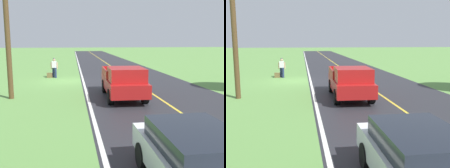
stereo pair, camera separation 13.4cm
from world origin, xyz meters
The scene contains 9 objects.
ground_plane centered at (0.00, 0.00, 0.00)m, with size 200.00×200.00×0.00m, color #609347.
road_surface centered at (-5.33, 0.00, 0.00)m, with size 8.36×120.00×0.00m, color #28282D.
lane_edge_line centered at (-1.33, 0.00, 0.01)m, with size 0.16×117.60×0.00m, color silver.
lane_centre_line centered at (-5.33, 0.00, 0.01)m, with size 0.14×117.60×0.00m, color gold.
hitchhiker_walking centered at (1.08, -2.24, 0.98)m, with size 0.62×0.53×1.75m.
suitcase_carried centered at (1.50, -2.19, 0.22)m, with size 0.20×0.46×0.44m, color brown.
pickup_truck_passing centered at (-3.35, 6.84, 0.97)m, with size 2.21×5.45×1.82m.
sedan_ahead_same_lane centered at (-3.08, 16.48, 0.75)m, with size 1.94×4.40×1.41m.
utility_pole_roadside centered at (2.95, 6.09, 4.43)m, with size 0.28×0.28×8.87m, color brown.
Camera 2 is at (-0.65, 21.33, 3.25)m, focal length 42.27 mm.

